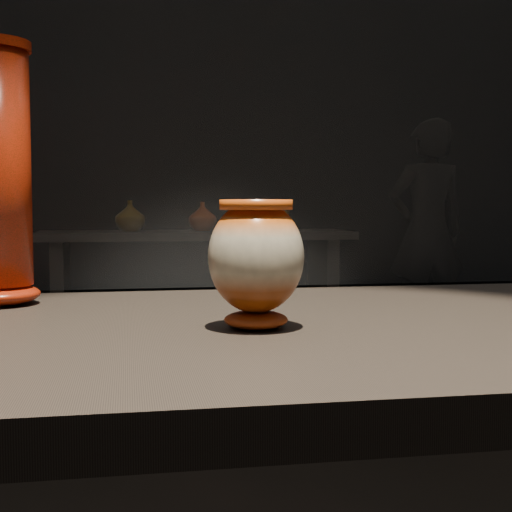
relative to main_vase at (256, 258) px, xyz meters
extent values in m
cube|color=black|center=(0.01, 5.04, 0.61)|extent=(8.00, 3.20, 0.04)
cube|color=black|center=(0.01, 0.04, -0.12)|extent=(2.00, 0.80, 0.05)
ellipsoid|color=#83320B|center=(0.00, 0.00, -0.08)|extent=(0.11, 0.11, 0.02)
ellipsoid|color=beige|center=(0.00, 0.00, 0.00)|extent=(0.16, 0.16, 0.15)
cylinder|color=orange|center=(0.00, 0.00, 0.07)|extent=(0.12, 0.12, 0.01)
cube|color=black|center=(0.27, 3.68, -0.12)|extent=(2.00, 0.60, 0.05)
cube|color=black|center=(-0.58, 3.68, -0.57)|extent=(0.08, 0.50, 0.85)
cube|color=black|center=(1.12, 3.68, -0.57)|extent=(0.08, 0.50, 0.85)
imported|color=brown|center=(-0.15, 3.67, 0.01)|extent=(0.25, 0.25, 0.20)
imported|color=#83320B|center=(0.31, 3.67, 0.00)|extent=(0.24, 0.24, 0.19)
cylinder|color=brown|center=(0.85, 3.66, -0.03)|extent=(0.07, 0.07, 0.13)
imported|color=black|center=(2.13, 4.31, -0.13)|extent=(0.64, 0.43, 1.73)
camera|label=1|loc=(-0.16, -0.91, 0.07)|focal=50.00mm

